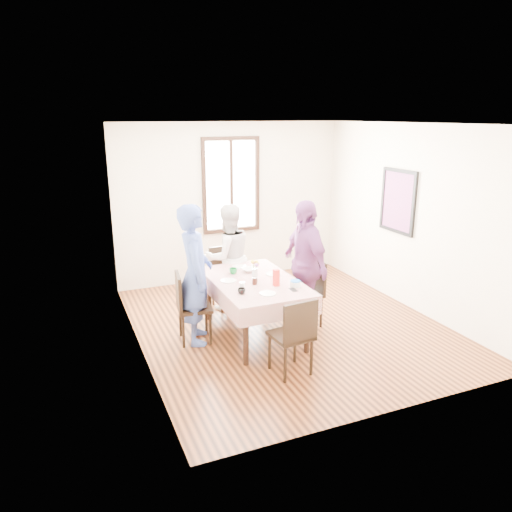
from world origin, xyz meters
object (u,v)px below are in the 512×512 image
at_px(chair_far, 228,278).
at_px(chair_near, 291,335).
at_px(chair_right, 305,293).
at_px(person_left, 195,275).
at_px(dining_table, 255,308).
at_px(chair_left, 194,307).
at_px(person_far, 228,257).
at_px(person_right, 304,264).

xyz_separation_m(chair_far, chair_near, (0.00, -2.10, 0.00)).
height_order(chair_right, chair_near, same).
xyz_separation_m(chair_far, person_left, (-0.75, -0.91, 0.44)).
relative_size(dining_table, chair_right, 1.68).
height_order(dining_table, person_left, person_left).
xyz_separation_m(dining_table, person_left, (-0.75, 0.14, 0.52)).
height_order(chair_right, person_left, person_left).
bearing_deg(dining_table, chair_left, 169.42).
xyz_separation_m(person_far, person_right, (0.75, -0.98, 0.08)).
distance_m(chair_far, person_right, 1.32).
xyz_separation_m(chair_left, person_left, (0.02, 0.00, 0.44)).
height_order(chair_right, person_far, person_far).
bearing_deg(dining_table, chair_far, 90.00).
xyz_separation_m(chair_right, person_right, (-0.02, 0.00, 0.42)).
bearing_deg(person_left, person_far, -27.40).
distance_m(chair_right, person_far, 1.29).
bearing_deg(chair_left, chair_near, 40.50).
relative_size(chair_right, chair_near, 1.00).
bearing_deg(dining_table, person_right, 3.66).
bearing_deg(chair_near, person_far, 84.70).
bearing_deg(chair_left, dining_table, 87.21).
bearing_deg(chair_right, chair_far, 39.12).
bearing_deg(chair_near, chair_right, 49.78).
xyz_separation_m(chair_right, person_left, (-1.51, 0.10, 0.44)).
distance_m(chair_left, person_left, 0.44).
bearing_deg(chair_far, chair_near, 85.82).
relative_size(chair_left, chair_right, 1.00).
distance_m(chair_left, person_right, 1.57).
relative_size(chair_near, person_far, 0.58).
bearing_deg(chair_far, chair_left, 45.61).
bearing_deg(chair_near, person_left, 116.72).
bearing_deg(person_far, chair_far, -95.04).
relative_size(chair_far, chair_near, 1.00).
bearing_deg(person_far, dining_table, 84.96).
bearing_deg(dining_table, chair_right, 3.56).
distance_m(dining_table, person_far, 1.11).
distance_m(chair_far, chair_near, 2.10).
height_order(chair_near, person_right, person_right).
height_order(chair_near, person_left, person_left).
bearing_deg(chair_near, dining_table, 84.70).
distance_m(chair_right, chair_far, 1.26).
relative_size(dining_table, person_right, 0.88).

